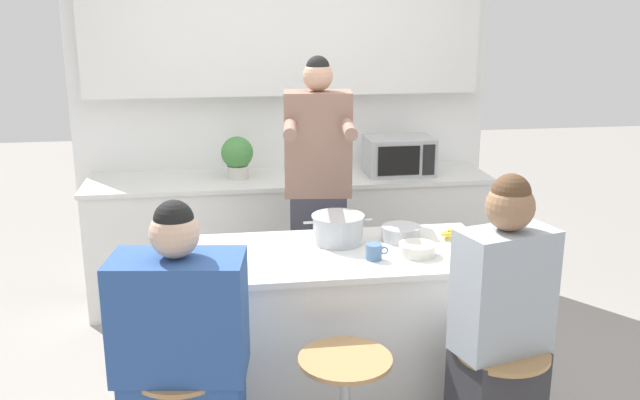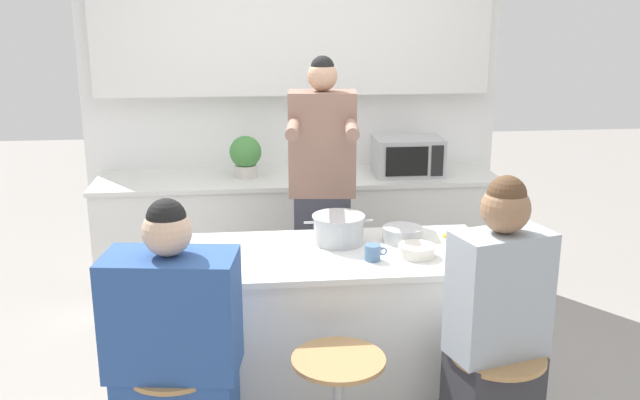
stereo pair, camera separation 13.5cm
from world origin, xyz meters
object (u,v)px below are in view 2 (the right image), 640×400
object	(u,v)px
banana_bunch	(453,236)
kitchen_island	(322,333)
person_wrapped_blanket	(176,372)
microwave	(408,156)
person_seated_near	(495,351)
cooking_pot	(338,229)
coffee_cup_near	(373,253)
person_cooking	(322,210)
potted_plant	(246,155)
fruit_bowl	(417,251)

from	to	relation	value
banana_bunch	kitchen_island	bearing A→B (deg)	-170.95
person_wrapped_blanket	microwave	size ratio (longest dim) A/B	2.91
person_wrapped_blanket	kitchen_island	bearing A→B (deg)	53.31
person_seated_near	banana_bunch	world-z (taller)	person_seated_near
cooking_pot	coffee_cup_near	xyz separation A→B (m)	(0.13, -0.27, -0.04)
person_wrapped_blanket	coffee_cup_near	bearing A→B (deg)	38.94
person_cooking	kitchen_island	bearing A→B (deg)	-90.20
person_cooking	potted_plant	xyz separation A→B (m)	(-0.44, 0.82, 0.17)
person_wrapped_blanket	banana_bunch	size ratio (longest dim) A/B	8.36
person_seated_near	cooking_pot	size ratio (longest dim) A/B	3.99
person_wrapped_blanket	fruit_bowl	world-z (taller)	person_wrapped_blanket
banana_bunch	potted_plant	distance (m)	1.78
kitchen_island	banana_bunch	distance (m)	0.85
kitchen_island	fruit_bowl	bearing A→B (deg)	-13.11
coffee_cup_near	cooking_pot	bearing A→B (deg)	115.94
kitchen_island	person_wrapped_blanket	world-z (taller)	person_wrapped_blanket
coffee_cup_near	banana_bunch	distance (m)	0.53
kitchen_island	microwave	size ratio (longest dim) A/B	3.60
microwave	banana_bunch	bearing A→B (deg)	-92.87
kitchen_island	person_seated_near	distance (m)	0.97
person_seated_near	potted_plant	world-z (taller)	person_seated_near
person_wrapped_blanket	microwave	distance (m)	2.63
kitchen_island	cooking_pot	bearing A→B (deg)	52.68
cooking_pot	microwave	bearing A→B (deg)	63.64
person_cooking	cooking_pot	world-z (taller)	person_cooking
person_seated_near	potted_plant	bearing A→B (deg)	99.48
person_cooking	banana_bunch	size ratio (longest dim) A/B	10.96
kitchen_island	coffee_cup_near	distance (m)	0.55
potted_plant	person_wrapped_blanket	bearing A→B (deg)	-98.01
person_wrapped_blanket	coffee_cup_near	xyz separation A→B (m)	(0.91, 0.54, 0.29)
coffee_cup_near	fruit_bowl	bearing A→B (deg)	7.58
person_seated_near	potted_plant	xyz separation A→B (m)	(-1.03, 2.21, 0.41)
potted_plant	person_seated_near	bearing A→B (deg)	-64.98
cooking_pot	person_cooking	bearing A→B (deg)	91.88
person_wrapped_blanket	coffee_cup_near	distance (m)	1.09
person_wrapped_blanket	banana_bunch	world-z (taller)	person_wrapped_blanket
fruit_bowl	potted_plant	distance (m)	1.84
microwave	coffee_cup_near	bearing A→B (deg)	-108.39
fruit_bowl	banana_bunch	bearing A→B (deg)	41.27
coffee_cup_near	potted_plant	distance (m)	1.78
coffee_cup_near	microwave	world-z (taller)	microwave
fruit_bowl	coffee_cup_near	bearing A→B (deg)	-172.42
person_wrapped_blanket	person_seated_near	distance (m)	1.34
person_cooking	person_wrapped_blanket	bearing A→B (deg)	-112.07
person_seated_near	coffee_cup_near	size ratio (longest dim) A/B	12.87
microwave	kitchen_island	bearing A→B (deg)	-117.45
potted_plant	coffee_cup_near	bearing A→B (deg)	-70.40
person_seated_near	potted_plant	distance (m)	2.47
coffee_cup_near	banana_bunch	xyz separation A→B (m)	(0.47, 0.25, -0.01)
person_seated_near	cooking_pot	bearing A→B (deg)	109.51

